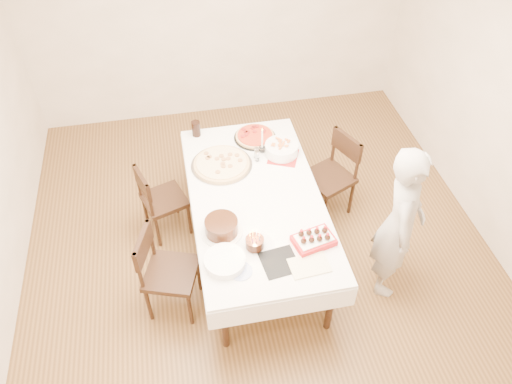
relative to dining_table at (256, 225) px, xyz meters
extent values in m
plane|color=#55391D|center=(0.04, -0.05, -0.38)|extent=(5.00, 5.00, 0.00)
cube|color=silver|center=(0.04, 2.45, 0.98)|extent=(4.50, 0.04, 2.70)
cube|color=white|center=(0.00, 0.00, 0.00)|extent=(1.56, 2.33, 0.75)
imported|color=beige|center=(1.11, -0.56, 0.40)|extent=(0.57, 0.67, 1.56)
cylinder|color=beige|center=(-0.24, 0.47, 0.40)|extent=(0.76, 0.76, 0.04)
cylinder|color=red|center=(0.15, 0.82, 0.40)|extent=(0.54, 0.54, 0.04)
cube|color=#B21E1E|center=(0.36, 0.49, 0.38)|extent=(0.36, 0.36, 0.01)
cylinder|color=white|center=(0.35, 0.53, 0.43)|extent=(0.41, 0.41, 0.10)
cylinder|color=white|center=(0.18, 0.60, 0.52)|extent=(0.08, 0.08, 0.28)
cylinder|color=black|center=(-0.42, 0.98, 0.46)|extent=(0.09, 0.09, 0.16)
cylinder|color=#33190C|center=(-0.36, -0.35, 0.44)|extent=(0.44, 0.44, 0.14)
cube|color=black|center=(0.04, -0.74, 0.38)|extent=(0.31, 0.31, 0.01)
cylinder|color=#34160E|center=(-0.12, -0.55, 0.46)|extent=(0.17, 0.17, 0.15)
cube|color=beige|center=(0.26, -0.82, 0.38)|extent=(0.32, 0.23, 0.03)
cylinder|color=white|center=(-0.38, -0.67, 0.41)|extent=(0.36, 0.36, 0.07)
cylinder|color=white|center=(-0.27, -0.77, 0.38)|extent=(0.19, 0.19, 0.01)
camera|label=1|loc=(-0.60, -3.04, 3.50)|focal=35.00mm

